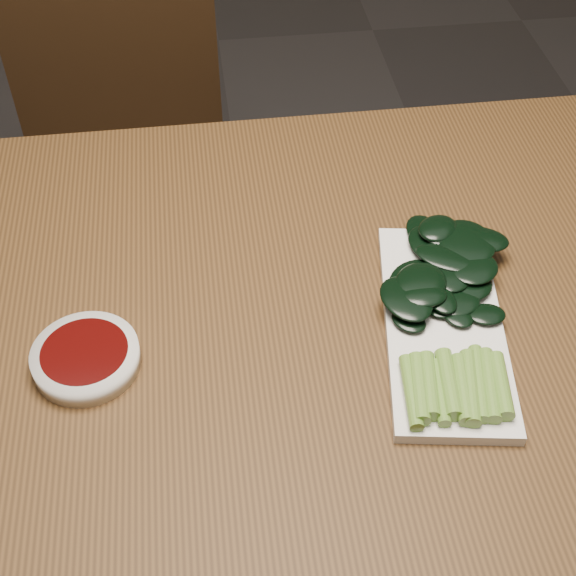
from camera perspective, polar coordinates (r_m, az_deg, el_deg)
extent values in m
cube|color=#472D14|center=(0.93, 0.82, -2.91)|extent=(1.40, 0.80, 0.04)
cube|color=black|center=(1.56, -10.88, 5.18)|extent=(0.40, 0.40, 0.04)
cylinder|color=black|center=(1.63, -15.29, -5.32)|extent=(0.04, 0.04, 0.41)
cylinder|color=black|center=(1.61, -3.76, -3.94)|extent=(0.04, 0.04, 0.41)
cylinder|color=black|center=(1.85, -15.15, 2.52)|extent=(0.04, 0.04, 0.41)
cylinder|color=black|center=(1.83, -5.05, 3.80)|extent=(0.04, 0.04, 0.41)
cube|color=black|center=(1.57, -12.38, 15.91)|extent=(0.39, 0.05, 0.44)
cylinder|color=silver|center=(0.89, -14.17, -4.85)|extent=(0.12, 0.12, 0.02)
cylinder|color=#3E0705|center=(0.88, -14.29, -4.43)|extent=(0.09, 0.09, 0.00)
cube|color=silver|center=(0.92, 10.98, -2.60)|extent=(0.18, 0.32, 0.01)
cylinder|color=olive|center=(0.84, 8.74, -7.32)|extent=(0.02, 0.09, 0.01)
cylinder|color=olive|center=(0.84, 9.29, -7.04)|extent=(0.03, 0.08, 0.02)
cylinder|color=olive|center=(0.84, 9.99, -6.83)|extent=(0.03, 0.08, 0.02)
cylinder|color=olive|center=(0.84, 10.77, -7.29)|extent=(0.02, 0.08, 0.01)
cylinder|color=olive|center=(0.85, 11.34, -6.70)|extent=(0.03, 0.08, 0.02)
cylinder|color=olive|center=(0.85, 12.29, -7.03)|extent=(0.03, 0.08, 0.02)
cylinder|color=olive|center=(0.85, 12.82, -6.90)|extent=(0.04, 0.09, 0.02)
cylinder|color=olive|center=(0.86, 13.41, -6.59)|extent=(0.03, 0.09, 0.01)
cylinder|color=olive|center=(0.86, 14.13, -6.69)|extent=(0.03, 0.09, 0.02)
cylinder|color=olive|center=(0.86, 14.88, -6.71)|extent=(0.03, 0.08, 0.02)
ellipsoid|color=black|center=(0.93, 9.31, -0.07)|extent=(0.05, 0.06, 0.01)
ellipsoid|color=black|center=(0.91, 8.40, -0.77)|extent=(0.07, 0.09, 0.01)
ellipsoid|color=black|center=(0.95, 12.58, 0.35)|extent=(0.09, 0.09, 0.01)
ellipsoid|color=black|center=(0.92, 10.69, -0.64)|extent=(0.05, 0.06, 0.01)
ellipsoid|color=black|center=(0.99, 12.58, 3.25)|extent=(0.07, 0.08, 0.01)
ellipsoid|color=black|center=(0.93, 11.80, -0.90)|extent=(0.06, 0.05, 0.01)
ellipsoid|color=black|center=(1.01, 9.90, 3.73)|extent=(0.06, 0.08, 0.01)
ellipsoid|color=black|center=(0.93, 9.44, 0.40)|extent=(0.09, 0.09, 0.01)
ellipsoid|color=black|center=(0.96, 13.17, 1.38)|extent=(0.08, 0.08, 0.01)
ellipsoid|color=black|center=(0.96, 11.17, 2.11)|extent=(0.08, 0.08, 0.01)
ellipsoid|color=black|center=(0.99, 10.97, 3.74)|extent=(0.05, 0.05, 0.01)
ellipsoid|color=black|center=(0.99, 10.61, 4.19)|extent=(0.07, 0.07, 0.01)
ellipsoid|color=black|center=(0.99, 12.52, 2.76)|extent=(0.07, 0.09, 0.01)
ellipsoid|color=black|center=(0.94, 9.13, 0.46)|extent=(0.10, 0.10, 0.01)
ellipsoid|color=black|center=(0.91, 9.65, -0.51)|extent=(0.05, 0.04, 0.01)
ellipsoid|color=black|center=(0.95, 11.41, 0.85)|extent=(0.06, 0.06, 0.01)
ellipsoid|color=black|center=(0.99, 11.96, 3.03)|extent=(0.06, 0.06, 0.01)
ellipsoid|color=black|center=(0.99, 10.26, 2.96)|extent=(0.07, 0.09, 0.01)
ellipsoid|color=black|center=(1.00, 11.70, 3.82)|extent=(0.05, 0.05, 0.01)
ellipsoid|color=black|center=(0.99, 13.30, 3.41)|extent=(0.09, 0.07, 0.01)
ellipsoid|color=black|center=(0.91, 11.97, -1.93)|extent=(0.05, 0.05, 0.01)
ellipsoid|color=black|center=(0.90, 8.58, -2.31)|extent=(0.05, 0.05, 0.01)
ellipsoid|color=black|center=(0.92, 13.96, -1.82)|extent=(0.04, 0.04, 0.01)
ellipsoid|color=black|center=(0.92, 11.02, -1.46)|extent=(0.04, 0.03, 0.01)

